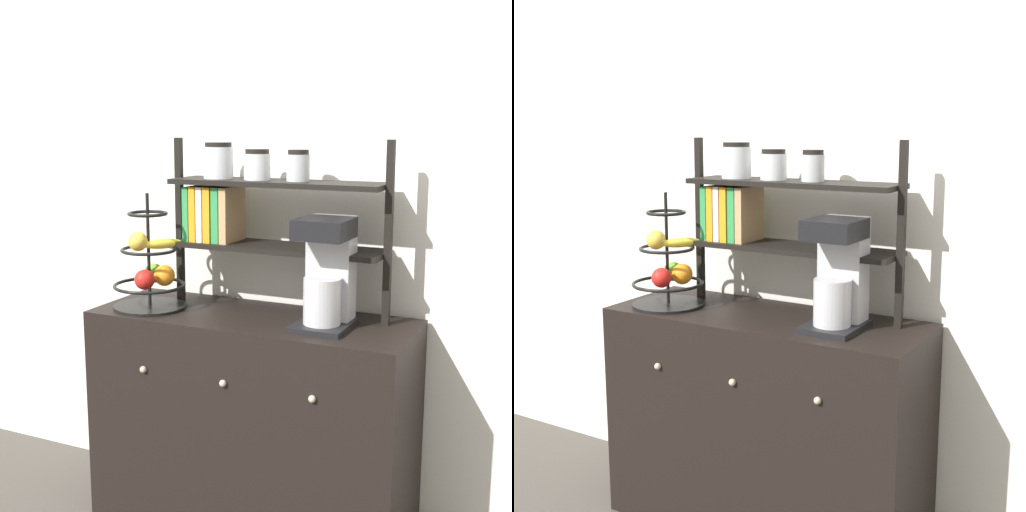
# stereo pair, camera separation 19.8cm
# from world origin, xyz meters

# --- Properties ---
(wall_back) EXTENTS (7.00, 0.05, 2.60)m
(wall_back) POSITION_xyz_m (0.00, 0.47, 1.30)
(wall_back) COLOR silver
(wall_back) RESTS_ON ground_plane
(sideboard) EXTENTS (1.13, 0.44, 0.80)m
(sideboard) POSITION_xyz_m (0.00, 0.21, 0.40)
(sideboard) COLOR black
(sideboard) RESTS_ON ground_plane
(coffee_maker) EXTENTS (0.18, 0.22, 0.36)m
(coffee_maker) POSITION_xyz_m (0.28, 0.20, 0.98)
(coffee_maker) COLOR black
(coffee_maker) RESTS_ON sideboard
(fruit_stand) EXTENTS (0.26, 0.26, 0.42)m
(fruit_stand) POSITION_xyz_m (-0.38, 0.15, 0.93)
(fruit_stand) COLOR black
(fruit_stand) RESTS_ON sideboard
(shelf_hutch) EXTENTS (0.82, 0.20, 0.61)m
(shelf_hutch) POSITION_xyz_m (-0.06, 0.30, 1.18)
(shelf_hutch) COLOR black
(shelf_hutch) RESTS_ON sideboard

